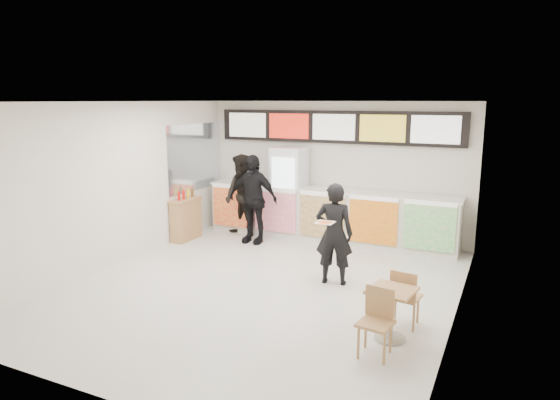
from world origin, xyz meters
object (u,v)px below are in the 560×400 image
Objects in this scene: service_counter at (328,215)px; drinks_fridge at (289,192)px; customer_main at (334,234)px; customer_left at (242,196)px; customer_mid at (253,199)px; condiment_ledge at (186,219)px; cafe_table at (391,305)px.

service_counter is 2.78× the size of drinks_fridge.
customer_main is at bearing -67.84° from service_counter.
customer_left is at bearing -147.76° from drinks_fridge.
condiment_ledge is (-1.42, -0.46, -0.48)m from customer_mid.
cafe_table is (1.33, -1.60, -0.38)m from customer_main.
customer_mid is (0.42, -0.29, 0.02)m from customer_left.
customer_main is (0.99, -2.43, 0.28)m from service_counter.
drinks_fridge is 1.83× the size of condiment_ledge.
customer_mid is at bearing -44.24° from customer_main.
customer_left is at bearing -163.41° from service_counter.
customer_mid reaches higher than condiment_ledge.
customer_mid is at bearing -149.13° from service_counter.
condiment_ledge is at bearing -145.06° from drinks_fridge.
customer_left is 5.44m from cafe_table.
service_counter reaches higher than cafe_table.
customer_main is 3.39m from customer_left.
cafe_table is at bearing 119.30° from customer_main.
customer_left is at bearing 143.54° from customer_mid.
condiment_ledge is at bearing 160.51° from cafe_table.
drinks_fridge is 1.05m from customer_left.
customer_main is (1.93, -2.45, -0.15)m from drinks_fridge.
service_counter is 1.03m from drinks_fridge.
customer_left is 1.34m from condiment_ledge.
drinks_fridge is 5.22m from cafe_table.
cafe_table is at bearing -42.02° from customer_mid.
service_counter is at bearing 24.76° from condiment_ledge.
service_counter is 1.68m from customer_mid.
drinks_fridge reaches higher than customer_main.
service_counter is at bearing -78.38° from customer_main.
condiment_ledge is at bearing -155.24° from service_counter.
cafe_table is at bearing -15.29° from customer_left.
customer_main is 1.19× the size of cafe_table.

